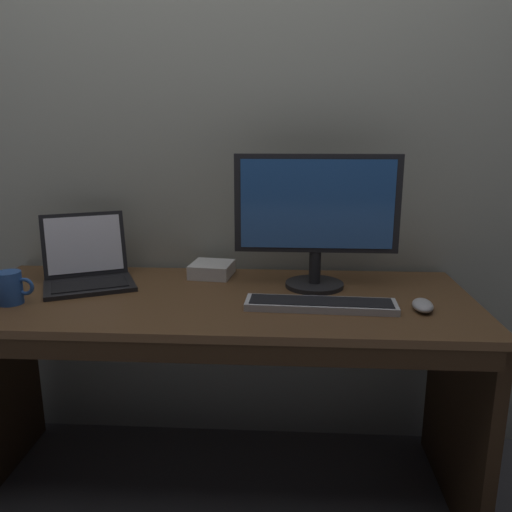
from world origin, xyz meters
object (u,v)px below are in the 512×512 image
Objects in this scene: coffee_mug at (10,288)px; external_monitor at (317,216)px; laptop_black at (88,270)px; external_drive_box at (212,269)px; wired_keyboard at (321,304)px; computer_mouse at (423,305)px.

external_monitor is at bearing 13.06° from coffee_mug.
external_drive_box is at bearing 16.81° from laptop_black.
wired_keyboard is (0.82, -0.21, -0.04)m from laptop_black.
computer_mouse is (0.32, -0.21, -0.24)m from external_monitor.
wired_keyboard is 3.93× the size of coffee_mug.
laptop_black is 0.28m from coffee_mug.
external_monitor is 5.03× the size of computer_mouse.
wired_keyboard is 0.52m from external_drive_box.
laptop_black is 0.82× the size of wired_keyboard.
computer_mouse is at bearing -33.45° from external_monitor.
external_drive_box is (-0.39, 0.34, 0.01)m from wired_keyboard.
computer_mouse is (0.31, -0.00, 0.00)m from wired_keyboard.
laptop_black reaches higher than external_drive_box.
laptop_black is at bearing 165.80° from wired_keyboard.
coffee_mug is at bearing -126.49° from laptop_black.
wired_keyboard is at bearing -40.85° from external_drive_box.
external_drive_box reaches higher than wired_keyboard.
laptop_black is 0.45m from external_drive_box.
external_monitor reaches higher than computer_mouse.
external_monitor reaches higher than external_drive_box.
external_monitor reaches higher than coffee_mug.
external_monitor reaches higher than laptop_black.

